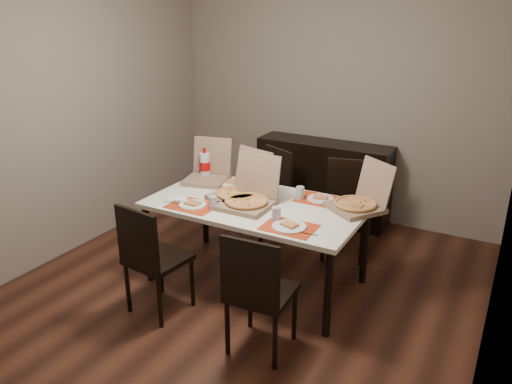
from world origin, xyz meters
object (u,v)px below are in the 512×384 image
chair_near_left (151,256)px  chair_far_left (270,189)px  chair_far_right (346,204)px  soda_bottle (205,165)px  dining_table (256,210)px  dip_bowl (269,198)px  sideboard (323,181)px  chair_near_right (257,290)px  pizza_box_center (248,199)px

chair_near_left → chair_far_left: (0.11, 1.77, 0.00)m
chair_far_left → chair_far_right: 0.85m
chair_near_left → soda_bottle: (-0.28, 1.17, 0.36)m
dining_table → soda_bottle: (-0.75, 0.34, 0.19)m
chair_near_left → dip_bowl: bearing=60.7°
sideboard → dip_bowl: (0.09, -1.50, 0.31)m
chair_far_right → dip_bowl: chair_far_right is taller
sideboard → dip_bowl: sideboard is taller
dining_table → chair_near_left: 0.97m
dining_table → soda_bottle: size_ratio=6.07×
sideboard → dip_bowl: bearing=-86.5°
chair_near_right → chair_far_left: (-0.84, 1.80, 0.00)m
dining_table → chair_near_left: (-0.47, -0.83, -0.17)m
soda_bottle → pizza_box_center: bearing=-30.4°
chair_far_right → pizza_box_center: 1.17m
chair_far_right → dining_table: bearing=-117.9°
chair_near_right → soda_bottle: size_ratio=3.14×
sideboard → chair_near_right: 2.54m
chair_far_left → soda_bottle: soda_bottle is taller
chair_far_left → dip_bowl: chair_far_left is taller
dip_bowl → chair_far_right: bearing=61.9°
soda_bottle → dining_table: bearing=-24.5°
chair_near_left → dip_bowl: chair_near_left is taller
chair_near_right → soda_bottle: bearing=135.8°
dining_table → chair_far_right: chair_far_right is taller
chair_far_left → chair_far_right: bearing=-1.0°
chair_near_left → soda_bottle: soda_bottle is taller
chair_near_left → chair_far_left: size_ratio=1.00×
sideboard → dining_table: (0.03, -1.63, 0.23)m
chair_near_left → chair_far_right: 2.00m
sideboard → pizza_box_center: (0.00, -1.71, 0.36)m
sideboard → chair_far_left: 0.76m
sideboard → chair_near_right: size_ratio=1.61×
sideboard → pizza_box_center: size_ratio=3.36×
dip_bowl → dining_table: bearing=-116.5°
dining_table → soda_bottle: soda_bottle is taller
dining_table → pizza_box_center: bearing=-106.9°
chair_far_right → soda_bottle: (-1.24, -0.58, 0.36)m
chair_far_right → dip_bowl: (-0.43, -0.80, 0.25)m
dining_table → chair_near_right: size_ratio=1.94×
chair_near_left → dining_table: bearing=60.3°
chair_far_right → dip_bowl: 0.94m
chair_near_left → pizza_box_center: (0.44, 0.74, 0.30)m
chair_near_left → chair_near_right: same height
dining_table → chair_far_left: (-0.36, 0.94, -0.17)m
sideboard → dining_table: bearing=-88.9°
pizza_box_center → dip_bowl: pizza_box_center is taller
chair_near_left → chair_far_right: size_ratio=1.00×
dining_table → chair_far_right: (0.49, 0.93, -0.17)m
sideboard → chair_near_right: bearing=-78.3°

